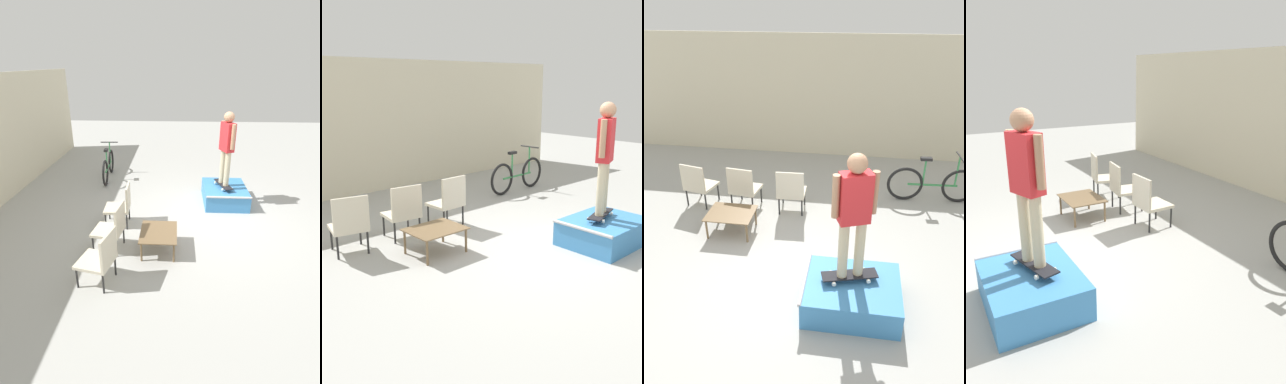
# 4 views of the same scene
# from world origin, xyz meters

# --- Properties ---
(ground_plane) EXTENTS (24.00, 24.00, 0.00)m
(ground_plane) POSITION_xyz_m (0.00, 0.00, 0.00)
(ground_plane) COLOR #A8A8A3
(skate_ramp_box) EXTENTS (1.29, 1.03, 0.43)m
(skate_ramp_box) POSITION_xyz_m (0.98, -0.45, 0.20)
(skate_ramp_box) COLOR #3D84C6
(skate_ramp_box) RESTS_ON ground_plane
(skateboard_on_ramp) EXTENTS (0.77, 0.39, 0.07)m
(skateboard_on_ramp) POSITION_xyz_m (0.93, -0.39, 0.49)
(skateboard_on_ramp) COLOR black
(skateboard_on_ramp) RESTS_ON skate_ramp_box
(person_skater) EXTENTS (0.54, 0.32, 1.72)m
(person_skater) POSITION_xyz_m (0.93, -0.39, 1.51)
(person_skater) COLOR #C6B793
(person_skater) RESTS_ON skateboard_on_ramp
(coffee_table) EXTENTS (0.82, 0.67, 0.39)m
(coffee_table) POSITION_xyz_m (-1.20, 1.07, 0.35)
(coffee_table) COLOR brown
(coffee_table) RESTS_ON ground_plane
(patio_chair_left) EXTENTS (0.62, 0.62, 0.91)m
(patio_chair_left) POSITION_xyz_m (-2.15, 1.90, 0.48)
(patio_chair_left) COLOR black
(patio_chair_left) RESTS_ON ground_plane
(patio_chair_center) EXTENTS (0.58, 0.58, 0.91)m
(patio_chair_center) POSITION_xyz_m (-1.22, 1.90, 0.48)
(patio_chair_center) COLOR black
(patio_chair_center) RESTS_ON ground_plane
(patio_chair_right) EXTENTS (0.54, 0.54, 0.91)m
(patio_chair_right) POSITION_xyz_m (-0.28, 1.90, 0.48)
(patio_chair_right) COLOR black
(patio_chair_right) RESTS_ON ground_plane
(bicycle) EXTENTS (1.82, 0.52, 1.01)m
(bicycle) POSITION_xyz_m (2.47, 2.77, 0.39)
(bicycle) COLOR black
(bicycle) RESTS_ON ground_plane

